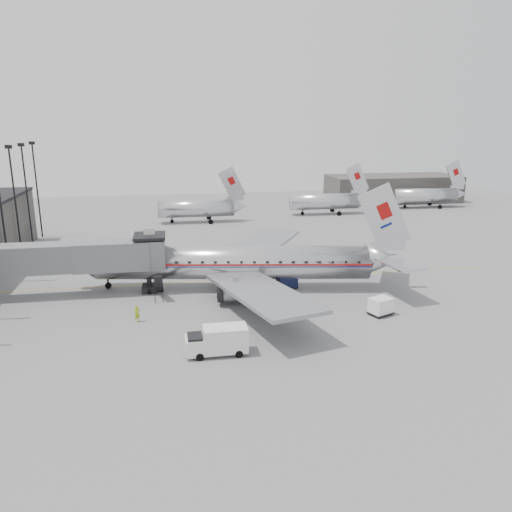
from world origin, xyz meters
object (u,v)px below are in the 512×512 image
(service_van, at_px, (217,340))
(baggage_cart_white, at_px, (381,306))
(baggage_cart_navy, at_px, (287,280))
(ramp_worker, at_px, (137,314))
(airliner, at_px, (240,263))

(service_van, xyz_separation_m, baggage_cart_white, (16.52, 5.87, -0.32))
(baggage_cart_navy, bearing_deg, ramp_worker, -162.29)
(service_van, xyz_separation_m, baggage_cart_navy, (9.32, 15.21, -0.30))
(baggage_cart_navy, bearing_deg, airliner, 164.34)
(airliner, bearing_deg, service_van, -94.79)
(airliner, distance_m, baggage_cart_white, 16.24)
(baggage_cart_navy, xyz_separation_m, baggage_cart_white, (7.20, -9.34, -0.02))
(airliner, relative_size, baggage_cart_navy, 15.75)
(service_van, distance_m, baggage_cart_navy, 17.84)
(airliner, xyz_separation_m, service_van, (-4.07, -16.09, -1.79))
(airliner, height_order, ramp_worker, airliner)
(baggage_cart_navy, xyz_separation_m, ramp_worker, (-16.12, -7.14, -0.11))
(baggage_cart_white, distance_m, ramp_worker, 23.42)
(airliner, xyz_separation_m, baggage_cart_navy, (5.25, -0.88, -2.09))
(baggage_cart_navy, relative_size, baggage_cart_white, 0.91)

